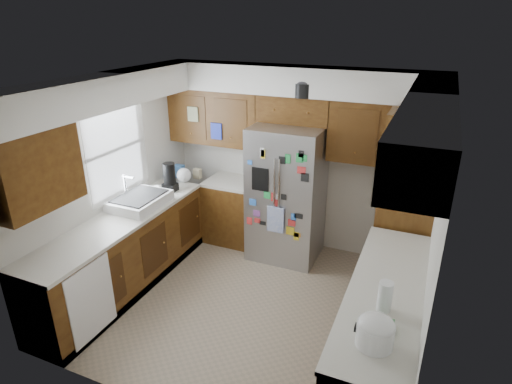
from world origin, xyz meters
TOP-DOWN VIEW (x-y plane):
  - floor at (0.00, 0.00)m, footprint 3.60×3.60m
  - room_shell at (-0.11, 0.36)m, footprint 3.64×3.24m
  - left_counter_run at (-1.36, 0.03)m, footprint 1.36×3.20m
  - right_counter_run at (1.50, -0.47)m, footprint 0.63×2.25m
  - pantry at (1.50, 1.15)m, footprint 0.60×0.90m
  - fridge at (-0.00, 1.20)m, footprint 0.90×0.79m
  - bridge_cabinet at (0.00, 1.43)m, footprint 0.96×0.34m
  - fridge_top_items at (-0.06, 1.36)m, footprint 0.79×0.33m
  - sink_assembly at (-1.50, 0.10)m, footprint 0.52×0.70m
  - left_counter_clutter at (-1.47, 0.86)m, footprint 0.38×0.79m
  - rice_cooker at (1.50, -1.19)m, footprint 0.28×0.27m
  - paper_towel at (1.51, -0.77)m, footprint 0.11×0.11m

SIDE VIEW (x-z plane):
  - floor at x=0.00m, z-range 0.00..0.00m
  - right_counter_run at x=1.50m, z-range -0.04..0.88m
  - left_counter_run at x=-1.36m, z-range -0.03..0.89m
  - fridge at x=0.00m, z-range 0.00..1.80m
  - sink_assembly at x=-1.50m, z-range 0.80..1.17m
  - rice_cooker at x=1.50m, z-range 0.92..1.16m
  - paper_towel at x=1.51m, z-range 0.92..1.17m
  - left_counter_clutter at x=-1.47m, z-range 0.86..1.24m
  - pantry at x=1.50m, z-range 0.00..2.15m
  - room_shell at x=-0.11m, z-range 0.56..3.08m
  - bridge_cabinet at x=0.00m, z-range 1.80..2.15m
  - fridge_top_items at x=-0.06m, z-range 2.14..2.40m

